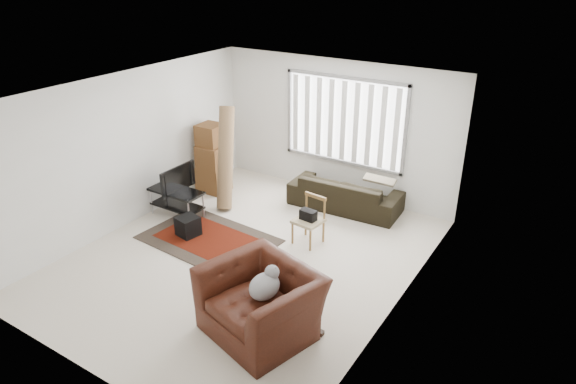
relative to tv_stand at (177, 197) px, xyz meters
name	(u,v)px	position (x,y,z in m)	size (l,w,h in m)	color
room	(264,146)	(1.98, 0.01, 1.38)	(6.00, 6.02, 2.71)	beige
persian_rug	(209,239)	(1.07, -0.39, -0.36)	(2.29, 1.61, 0.02)	black
tv_stand	(177,197)	(0.00, 0.00, 0.00)	(1.04, 0.47, 0.52)	black
tv	(175,178)	(0.00, 0.00, 0.39)	(0.84, 0.11, 0.48)	black
subwoofer	(188,226)	(0.69, -0.47, -0.19)	(0.34, 0.34, 0.34)	black
moving_boxes	(212,161)	(-0.16, 1.24, 0.28)	(0.59, 0.54, 1.41)	brown
white_flatpack	(221,178)	(0.04, 1.25, -0.06)	(0.50, 0.07, 0.63)	silver
rolled_rug	(226,158)	(0.47, 0.90, 0.58)	(0.29, 0.29, 1.93)	brown
sofa	(345,189)	(2.49, 1.95, 0.03)	(2.12, 0.92, 0.82)	black
side_chair	(309,218)	(2.56, 0.46, 0.08)	(0.49, 0.49, 0.82)	tan
armchair	(261,298)	(3.18, -1.82, 0.14)	(1.64, 1.52, 1.01)	#3D160C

